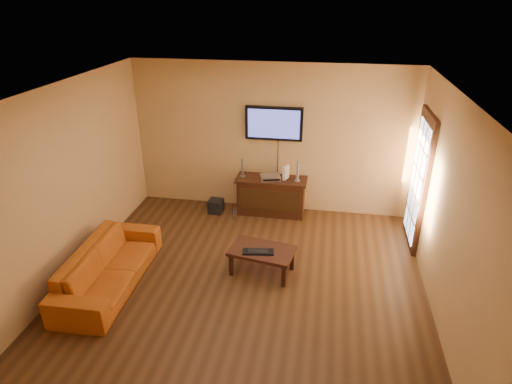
% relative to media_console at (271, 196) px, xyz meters
% --- Properties ---
extents(ground_plane, '(5.00, 5.00, 0.00)m').
position_rel_media_console_xyz_m(ground_plane, '(-0.06, -2.25, -0.35)').
color(ground_plane, '#392210').
rests_on(ground_plane, ground).
extents(room_walls, '(5.00, 5.00, 5.00)m').
position_rel_media_console_xyz_m(room_walls, '(-0.06, -1.62, 1.34)').
color(room_walls, tan).
rests_on(room_walls, ground).
extents(french_door, '(0.07, 1.02, 2.22)m').
position_rel_media_console_xyz_m(french_door, '(2.40, -0.55, 0.70)').
color(french_door, black).
rests_on(french_door, ground).
extents(media_console, '(1.27, 0.49, 0.69)m').
position_rel_media_console_xyz_m(media_console, '(0.00, 0.00, 0.00)').
color(media_console, black).
rests_on(media_console, ground).
extents(television, '(1.01, 0.08, 0.60)m').
position_rel_media_console_xyz_m(television, '(0.00, 0.20, 1.31)').
color(television, black).
rests_on(television, ground).
extents(coffee_table, '(0.99, 0.70, 0.39)m').
position_rel_media_console_xyz_m(coffee_table, '(0.13, -1.86, -0.01)').
color(coffee_table, black).
rests_on(coffee_table, ground).
extents(sofa, '(0.65, 2.03, 0.79)m').
position_rel_media_console_xyz_m(sofa, '(-1.92, -2.51, 0.05)').
color(sofa, '#B05113').
rests_on(sofa, ground).
extents(speaker_left, '(0.09, 0.09, 0.34)m').
position_rel_media_console_xyz_m(speaker_left, '(-0.53, 0.01, 0.50)').
color(speaker_left, silver).
rests_on(speaker_left, media_console).
extents(speaker_right, '(0.10, 0.10, 0.37)m').
position_rel_media_console_xyz_m(speaker_right, '(0.47, -0.02, 0.51)').
color(speaker_right, silver).
rests_on(speaker_right, media_console).
extents(av_receiver, '(0.41, 0.34, 0.08)m').
position_rel_media_console_xyz_m(av_receiver, '(-0.02, -0.04, 0.38)').
color(av_receiver, silver).
rests_on(av_receiver, media_console).
extents(game_console, '(0.11, 0.18, 0.24)m').
position_rel_media_console_xyz_m(game_console, '(0.25, 0.04, 0.46)').
color(game_console, white).
rests_on(game_console, media_console).
extents(subwoofer, '(0.27, 0.27, 0.25)m').
position_rel_media_console_xyz_m(subwoofer, '(-1.01, -0.16, -0.22)').
color(subwoofer, black).
rests_on(subwoofer, ground).
extents(bottle, '(0.06, 0.06, 0.18)m').
position_rel_media_console_xyz_m(bottle, '(-0.64, -0.34, -0.26)').
color(bottle, white).
rests_on(bottle, ground).
extents(keyboard, '(0.46, 0.23, 0.03)m').
position_rel_media_console_xyz_m(keyboard, '(0.09, -1.95, 0.05)').
color(keyboard, black).
rests_on(keyboard, coffee_table).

